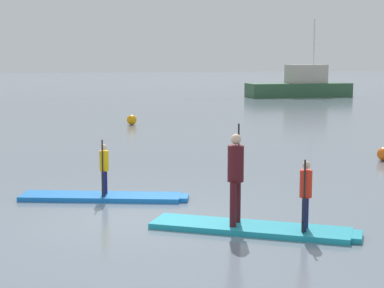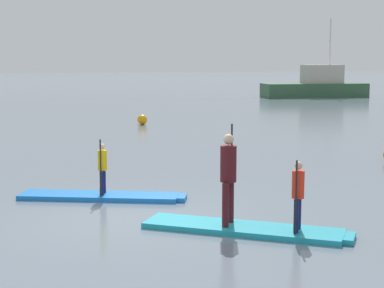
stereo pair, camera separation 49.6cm
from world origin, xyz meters
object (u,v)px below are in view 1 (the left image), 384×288
Objects in this scene: paddler_child_front at (306,191)px; paddler_adult at (236,173)px; paddleboard_far at (254,228)px; paddler_child_solo at (104,166)px; mooring_buoy_mid at (384,154)px; paddleboard_near at (104,197)px; fishing_boat_green_midground at (300,86)px; mooring_buoy_near at (132,120)px.

paddler_adult is at bearing 150.55° from paddler_child_front.
paddler_child_front is at bearing -29.33° from paddleboard_far.
paddler_child_solo reaches higher than mooring_buoy_mid.
paddleboard_far is at bearing -132.41° from mooring_buoy_mid.
mooring_buoy_mid is at bearing 22.61° from paddleboard_near.
fishing_boat_green_midground reaches higher than paddler_child_front.
mooring_buoy_mid is at bearing -61.57° from mooring_buoy_near.
paddler_adult is at bearing -112.80° from fishing_boat_green_midground.
paddler_adult reaches higher than mooring_buoy_mid.
paddler_child_front is (1.06, -0.60, -0.25)m from paddler_adult.
mooring_buoy_mid is (6.27, 6.37, -0.82)m from paddler_adult.
fishing_boat_green_midground is 30.42m from mooring_buoy_mid.
paddler_child_front is 2.73× the size of mooring_buoy_near.
paddler_adult is at bearing -53.91° from paddleboard_near.
paddleboard_near is 3.88m from paddleboard_far.
mooring_buoy_near is at bearing 81.73° from paddler_child_solo.
paddleboard_near is at bearing -98.31° from mooring_buoy_near.
paddleboard_far is 17.98m from mooring_buoy_near.
mooring_buoy_near is at bearing 93.06° from paddler_child_front.
paddleboard_near is at bearing 115.65° from paddler_child_solo.
paddler_child_solo is at bearing -64.35° from paddleboard_near.
paddleboard_far is 0.44× the size of fishing_boat_green_midground.
paddler_child_solo is at bearing 132.28° from paddler_child_front.
fishing_boat_green_midground is (14.93, 35.53, -0.18)m from paddler_adult.
paddler_child_front is at bearing -126.75° from mooring_buoy_mid.
paddler_child_front is 3.08× the size of mooring_buoy_mid.
paddler_child_solo is 0.34× the size of paddleboard_far.
paddleboard_near is 9.06× the size of mooring_buoy_mid.
mooring_buoy_mid is (5.98, 6.54, 0.15)m from paddleboard_far.
paddleboard_far is 1.03m from paddler_adult.
fishing_boat_green_midground is at bearing 68.99° from paddler_child_front.
mooring_buoy_near is at bearing 90.69° from paddleboard_far.
paddler_adult is (-0.29, 0.17, 0.97)m from paddleboard_far.
paddler_child_front is 38.70m from fishing_boat_green_midground.
paddler_child_front reaches higher than mooring_buoy_near.
fishing_boat_green_midground is (13.87, 36.13, 0.07)m from paddler_child_front.
paddler_adult is at bearing -90.24° from mooring_buoy_near.
paddler_child_solo is at bearing -157.29° from mooring_buoy_mid.
paddleboard_far is 8.86m from mooring_buoy_mid.
paddleboard_near is 3.01× the size of paddler_child_solo.
paddleboard_near is 0.66m from paddler_child_solo.
mooring_buoy_mid is at bearing 45.49° from paddler_adult.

